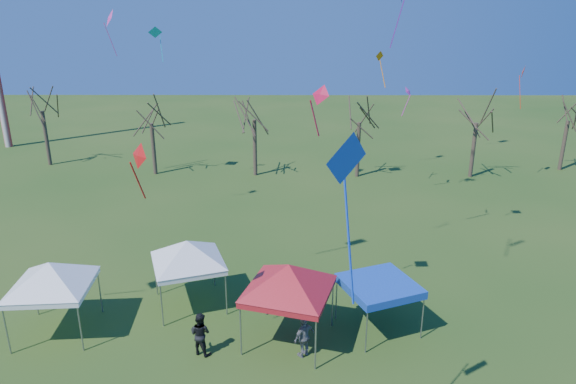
% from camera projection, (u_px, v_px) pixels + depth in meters
% --- Properties ---
extents(ground, '(140.00, 140.00, 0.00)m').
position_uv_depth(ground, '(275.00, 362.00, 19.63)').
color(ground, '#244917').
rests_on(ground, ground).
extents(tree_0, '(3.83, 3.83, 8.44)m').
position_uv_depth(tree_0, '(39.00, 91.00, 43.53)').
color(tree_0, '#3D2D21').
rests_on(tree_0, ground).
extents(tree_1, '(3.42, 3.42, 7.54)m').
position_uv_depth(tree_1, '(150.00, 105.00, 41.12)').
color(tree_1, '#3D2D21').
rests_on(tree_1, ground).
extents(tree_2, '(3.71, 3.71, 8.18)m').
position_uv_depth(tree_2, '(254.00, 99.00, 40.65)').
color(tree_2, '#3D2D21').
rests_on(tree_2, ground).
extents(tree_3, '(3.59, 3.59, 7.91)m').
position_uv_depth(tree_3, '(360.00, 102.00, 40.36)').
color(tree_3, '#3D2D21').
rests_on(tree_3, ground).
extents(tree_4, '(3.58, 3.58, 7.89)m').
position_uv_depth(tree_4, '(479.00, 103.00, 40.27)').
color(tree_4, '#3D2D21').
rests_on(tree_4, ground).
extents(tree_5, '(3.39, 3.39, 7.46)m').
position_uv_depth(tree_5, '(571.00, 103.00, 42.28)').
color(tree_5, '#3D2D21').
rests_on(tree_5, ground).
extents(tent_white_west, '(4.20, 4.20, 3.71)m').
position_uv_depth(tent_white_west, '(49.00, 267.00, 20.53)').
color(tent_white_west, gray).
rests_on(tent_white_west, ground).
extents(tent_white_mid, '(3.94, 3.94, 3.68)m').
position_uv_depth(tent_white_mid, '(187.00, 245.00, 22.58)').
color(tent_white_mid, gray).
rests_on(tent_white_mid, ground).
extents(tent_red, '(4.30, 4.30, 3.95)m').
position_uv_depth(tent_red, '(289.00, 270.00, 19.92)').
color(tent_red, gray).
rests_on(tent_red, ground).
extents(tent_blue, '(3.61, 3.61, 2.18)m').
position_uv_depth(tent_blue, '(379.00, 286.00, 21.09)').
color(tent_blue, gray).
rests_on(tent_blue, ground).
extents(person_dark, '(1.05, 0.96, 1.76)m').
position_uv_depth(person_dark, '(200.00, 334.00, 19.86)').
color(person_dark, black).
rests_on(person_dark, ground).
extents(person_grey, '(1.02, 0.98, 1.71)m').
position_uv_depth(person_grey, '(304.00, 337.00, 19.71)').
color(person_grey, slate).
rests_on(person_grey, ground).
extents(kite_13, '(1.17, 0.97, 2.53)m').
position_uv_depth(kite_13, '(155.00, 33.00, 36.46)').
color(kite_13, '#0DA6CB').
rests_on(kite_13, ground).
extents(kite_5, '(1.33, 1.27, 4.53)m').
position_uv_depth(kite_5, '(345.00, 160.00, 11.86)').
color(kite_5, blue).
rests_on(kite_5, ground).
extents(kite_2, '(1.23, 1.49, 3.30)m').
position_uv_depth(kite_2, '(109.00, 18.00, 36.20)').
color(kite_2, '#E6339B').
rests_on(kite_2, ground).
extents(kite_22, '(0.90, 0.83, 2.51)m').
position_uv_depth(kite_22, '(380.00, 58.00, 35.06)').
color(kite_22, orange).
rests_on(kite_22, ground).
extents(kite_12, '(0.71, 1.03, 3.24)m').
position_uv_depth(kite_12, '(523.00, 73.00, 37.76)').
color(kite_12, red).
rests_on(kite_12, ground).
extents(kite_19, '(0.82, 0.91, 2.04)m').
position_uv_depth(kite_19, '(408.00, 92.00, 35.02)').
color(kite_19, '#E031B2').
rests_on(kite_19, ground).
extents(kite_1, '(0.80, 0.80, 1.96)m').
position_uv_depth(kite_1, '(138.00, 157.00, 16.31)').
color(kite_1, red).
rests_on(kite_1, ground).
extents(kite_27, '(0.94, 0.94, 2.11)m').
position_uv_depth(kite_27, '(320.00, 96.00, 19.68)').
color(kite_27, red).
rests_on(kite_27, ground).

